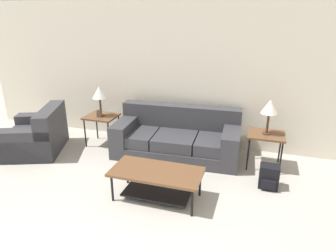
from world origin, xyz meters
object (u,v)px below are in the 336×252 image
object	(u,v)px
side_table_right	(266,137)
coffee_table	(157,178)
side_table_left	(102,119)
table_lamp_right	(270,108)
armchair	(38,136)
table_lamp_left	(99,93)
couch	(177,139)
backpack	(269,177)

from	to	relation	value
side_table_right	coffee_table	bearing A→B (deg)	-134.32
side_table_left	side_table_right	xyz separation A→B (m)	(2.94, 0.00, 0.00)
table_lamp_right	armchair	bearing A→B (deg)	-171.15
armchair	table_lamp_left	bearing A→B (deg)	32.01
couch	side_table_right	bearing A→B (deg)	-0.48
couch	side_table_left	distance (m)	1.49
coffee_table	armchair	bearing A→B (deg)	163.12
armchair	table_lamp_right	bearing A→B (deg)	8.85
couch	coffee_table	world-z (taller)	couch
side_table_right	table_lamp_left	size ratio (longest dim) A/B	1.03
table_lamp_left	backpack	distance (m)	3.21
armchair	coffee_table	world-z (taller)	armchair
side_table_left	table_lamp_right	world-z (taller)	table_lamp_right
side_table_left	table_lamp_right	xyz separation A→B (m)	(2.94, -0.00, 0.49)
table_lamp_right	backpack	xyz separation A→B (m)	(0.08, -0.64, -0.84)
couch	side_table_left	xyz separation A→B (m)	(-1.47, -0.01, 0.22)
couch	table_lamp_left	world-z (taller)	table_lamp_left
side_table_right	table_lamp_left	xyz separation A→B (m)	(-2.94, -0.00, 0.49)
backpack	coffee_table	bearing A→B (deg)	-152.68
side_table_right	table_lamp_right	world-z (taller)	table_lamp_right
couch	side_table_right	world-z (taller)	couch
couch	backpack	xyz separation A→B (m)	(1.56, -0.66, -0.13)
couch	table_lamp_right	xyz separation A→B (m)	(1.47, -0.01, 0.71)
side_table_right	backpack	world-z (taller)	side_table_right
backpack	table_lamp_left	bearing A→B (deg)	167.97
couch	backpack	bearing A→B (deg)	-22.87
side_table_left	table_lamp_left	distance (m)	0.49
side_table_right	side_table_left	bearing A→B (deg)	180.00
armchair	coffee_table	xyz separation A→B (m)	(2.56, -0.78, 0.02)
side_table_left	armchair	bearing A→B (deg)	-147.99
side_table_right	table_lamp_left	bearing A→B (deg)	-180.00
backpack	table_lamp_right	bearing A→B (deg)	97.38
side_table_left	backpack	world-z (taller)	side_table_left
coffee_table	table_lamp_right	size ratio (longest dim) A/B	2.15
table_lamp_left	table_lamp_right	size ratio (longest dim) A/B	1.00
table_lamp_right	coffee_table	bearing A→B (deg)	-134.32
side_table_left	couch	bearing A→B (deg)	0.48
armchair	side_table_left	xyz separation A→B (m)	(0.98, 0.61, 0.23)
couch	table_lamp_left	xyz separation A→B (m)	(-1.47, -0.01, 0.71)
armchair	table_lamp_left	size ratio (longest dim) A/B	2.40
side_table_right	backpack	size ratio (longest dim) A/B	1.67
armchair	backpack	size ratio (longest dim) A/B	3.92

